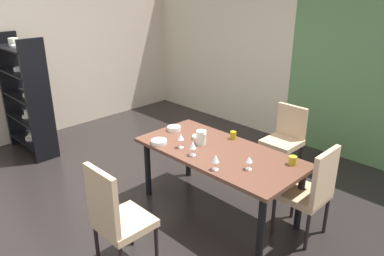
{
  "coord_description": "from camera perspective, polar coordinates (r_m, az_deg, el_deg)",
  "views": [
    {
      "loc": [
        3.15,
        -2.37,
        2.45
      ],
      "look_at": [
        0.32,
        0.45,
        0.85
      ],
      "focal_mm": 35.0,
      "sensor_mm": 36.0,
      "label": 1
    }
  ],
  "objects": [
    {
      "name": "ground_plane",
      "position": [
        4.64,
        -6.86,
        -10.35
      ],
      "size": [
        5.74,
        5.6,
        0.02
      ],
      "primitive_type": "cube",
      "color": "black"
    },
    {
      "name": "back_panel_interior",
      "position": [
        6.9,
        3.92,
        12.02
      ],
      "size": [
        3.08,
        0.1,
        2.56
      ],
      "primitive_type": "cube",
      "color": "beige",
      "rests_on": "ground_plane"
    },
    {
      "name": "garden_window_panel",
      "position": [
        5.49,
        27.18,
        7.14
      ],
      "size": [
        2.66,
        0.1,
        2.56
      ],
      "primitive_type": "cube",
      "color": "#537A48",
      "rests_on": "ground_plane"
    },
    {
      "name": "left_interior_panel",
      "position": [
        6.53,
        -23.24,
        9.77
      ],
      "size": [
        0.1,
        5.6,
        2.56
      ],
      "primitive_type": "cube",
      "color": "beige",
      "rests_on": "ground_plane"
    },
    {
      "name": "dining_table",
      "position": [
        4.04,
        4.1,
        -4.56
      ],
      "size": [
        1.83,
        0.88,
        0.75
      ],
      "color": "brown",
      "rests_on": "ground_plane"
    },
    {
      "name": "chair_head_near",
      "position": [
        3.34,
        -11.57,
        -13.03
      ],
      "size": [
        0.44,
        0.44,
        1.05
      ],
      "color": "tan",
      "rests_on": "ground_plane"
    },
    {
      "name": "chair_right_far",
      "position": [
        3.85,
        17.69,
        -8.92
      ],
      "size": [
        0.44,
        0.44,
        0.99
      ],
      "rotation": [
        0.0,
        0.0,
        1.57
      ],
      "color": "tan",
      "rests_on": "ground_plane"
    },
    {
      "name": "chair_head_far",
      "position": [
        5.07,
        14.04,
        -1.24
      ],
      "size": [
        0.44,
        0.45,
        0.92
      ],
      "rotation": [
        0.0,
        0.0,
        3.14
      ],
      "color": "tan",
      "rests_on": "ground_plane"
    },
    {
      "name": "display_shelf",
      "position": [
        5.95,
        -24.02,
        4.59
      ],
      "size": [
        0.95,
        0.35,
        1.74
      ],
      "color": "black",
      "rests_on": "ground_plane"
    },
    {
      "name": "wine_glass_near_shelf",
      "position": [
        4.02,
        -1.72,
        -1.43
      ],
      "size": [
        0.07,
        0.07,
        0.16
      ],
      "color": "silver",
      "rests_on": "dining_table"
    },
    {
      "name": "wine_glass_right",
      "position": [
        3.61,
        8.71,
        -4.85
      ],
      "size": [
        0.07,
        0.07,
        0.14
      ],
      "color": "silver",
      "rests_on": "dining_table"
    },
    {
      "name": "wine_glass_corner",
      "position": [
        3.56,
        3.62,
        -4.71
      ],
      "size": [
        0.07,
        0.07,
        0.16
      ],
      "color": "silver",
      "rests_on": "dining_table"
    },
    {
      "name": "wine_glass_center",
      "position": [
        3.84,
        0.11,
        -2.67
      ],
      "size": [
        0.07,
        0.07,
        0.16
      ],
      "color": "silver",
      "rests_on": "dining_table"
    },
    {
      "name": "serving_bowl_east",
      "position": [
        4.28,
        1.0,
        -1.41
      ],
      "size": [
        0.14,
        0.14,
        0.04
      ],
      "primitive_type": "cylinder",
      "color": "white",
      "rests_on": "dining_table"
    },
    {
      "name": "serving_bowl_south",
      "position": [
        4.16,
        -5.05,
        -2.11
      ],
      "size": [
        0.18,
        0.18,
        0.04
      ],
      "primitive_type": "cylinder",
      "color": "silver",
      "rests_on": "dining_table"
    },
    {
      "name": "serving_bowl_front",
      "position": [
        4.5,
        -2.76,
        -0.08
      ],
      "size": [
        0.16,
        0.16,
        0.05
      ],
      "primitive_type": "cylinder",
      "color": "white",
      "rests_on": "dining_table"
    },
    {
      "name": "cup_west",
      "position": [
        3.82,
        15.09,
        -4.78
      ],
      "size": [
        0.08,
        0.08,
        0.09
      ],
      "primitive_type": "cylinder",
      "color": "#AD9722",
      "rests_on": "dining_table"
    },
    {
      "name": "cup_near_window",
      "position": [
        4.29,
        6.29,
        -1.09
      ],
      "size": [
        0.07,
        0.07,
        0.09
      ],
      "primitive_type": "cylinder",
      "color": "#AF8F12",
      "rests_on": "dining_table"
    },
    {
      "name": "pitcher_left",
      "position": [
        4.11,
        1.42,
        -1.44
      ],
      "size": [
        0.13,
        0.11,
        0.16
      ],
      "color": "white",
      "rests_on": "dining_table"
    }
  ]
}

